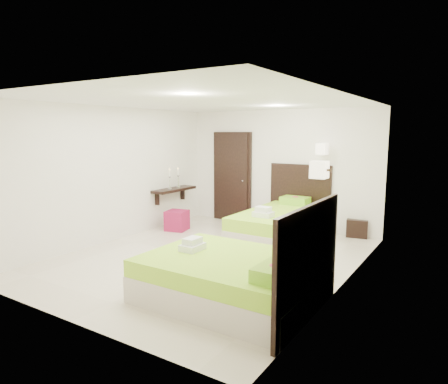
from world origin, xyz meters
The scene contains 7 objects.
floor centered at (0.00, 0.00, 0.00)m, with size 5.50×5.50×0.00m, color beige.
bed_single centered at (0.52, 1.69, 0.34)m, with size 1.37×2.29×1.89m.
bed_double centered at (1.27, -1.27, 0.32)m, with size 2.13×1.81×1.76m.
nightstand centered at (1.75, 2.78, 0.18)m, with size 0.41×0.36×0.36m, color black.
ottoman centered at (-1.70, 1.23, 0.21)m, with size 0.43×0.43×0.43m, color maroon.
door centered at (-1.20, 2.70, 1.05)m, with size 1.02×0.15×2.14m.
console_shelf centered at (-2.08, 1.60, 0.82)m, with size 0.35×1.20×0.78m.
Camera 1 is at (3.71, -5.38, 2.10)m, focal length 32.00 mm.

